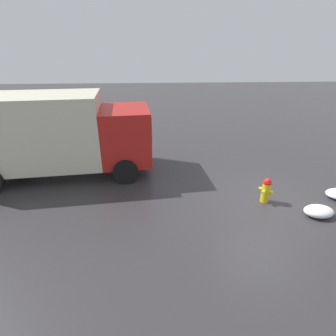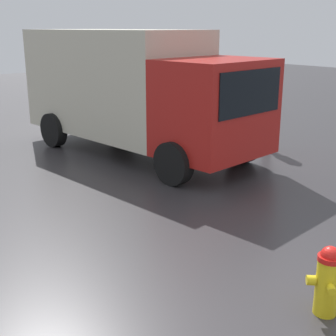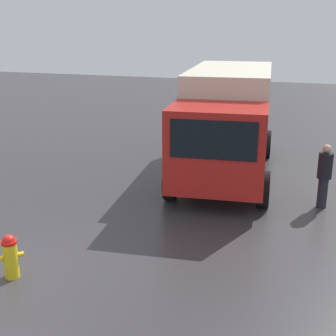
# 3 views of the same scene
# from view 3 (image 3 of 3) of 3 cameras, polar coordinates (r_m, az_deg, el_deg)

# --- Properties ---
(ground_plane) EXTENTS (60.00, 60.00, 0.00)m
(ground_plane) POSITION_cam_3_polar(r_m,az_deg,el_deg) (9.04, -18.40, -12.48)
(ground_plane) COLOR #333033
(fire_hydrant) EXTENTS (0.40, 0.40, 0.82)m
(fire_hydrant) POSITION_cam_3_polar(r_m,az_deg,el_deg) (8.85, -18.67, -10.08)
(fire_hydrant) COLOR yellow
(fire_hydrant) RESTS_ON ground_plane
(delivery_truck) EXTENTS (6.95, 3.12, 3.04)m
(delivery_truck) POSITION_cam_3_polar(r_m,az_deg,el_deg) (13.87, 7.26, 6.02)
(delivery_truck) COLOR red
(delivery_truck) RESTS_ON ground_plane
(pedestrian) EXTENTS (0.35, 0.35, 1.59)m
(pedestrian) POSITION_cam_3_polar(r_m,az_deg,el_deg) (11.88, 18.53, -0.65)
(pedestrian) COLOR #23232D
(pedestrian) RESTS_ON ground_plane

